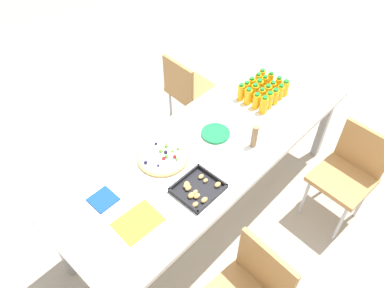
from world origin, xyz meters
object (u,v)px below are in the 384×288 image
(juice_bottle_11, at_px, (272,89))
(cardboard_tube, at_px, (254,136))
(juice_bottle_1, at_px, (258,81))
(juice_bottle_18, at_px, (269,100))
(snack_tray, at_px, (198,189))
(juice_bottle_9, at_px, (248,96))
(juice_bottle_0, at_px, (262,77))
(juice_bottle_12, at_px, (267,92))
(juice_bottle_15, at_px, (285,88))
(plate_stack, at_px, (216,133))
(party_table, at_px, (213,149))
(napkin_stack, at_px, (103,199))
(juice_bottle_6, at_px, (264,84))
(juice_bottle_8, at_px, (254,92))
(juice_bottle_14, at_px, (256,101))
(juice_bottle_17, at_px, (275,96))
(juice_bottle_16, at_px, (280,92))
(paper_folder, at_px, (138,222))
(juice_bottle_3, at_px, (246,89))
(juice_bottle_13, at_px, (261,96))
(juice_bottle_2, at_px, (251,85))
(juice_bottle_10, at_px, (278,84))
(chair_near_left, at_px, (188,89))
(juice_bottle_7, at_px, (259,88))
(fruit_pizza, at_px, (163,157))
(chair_far_left, at_px, (349,171))
(juice_bottle_4, at_px, (241,92))
(juice_bottle_19, at_px, (264,105))

(juice_bottle_11, xyz_separation_m, cardboard_tube, (0.57, 0.24, 0.03))
(juice_bottle_1, relative_size, juice_bottle_18, 0.94)
(juice_bottle_1, relative_size, snack_tray, 0.49)
(juice_bottle_9, bearing_deg, juice_bottle_0, -164.56)
(juice_bottle_12, bearing_deg, juice_bottle_15, 152.87)
(plate_stack, bearing_deg, cardboard_tube, 109.66)
(party_table, distance_m, napkin_stack, 0.86)
(juice_bottle_6, distance_m, juice_bottle_18, 0.21)
(juice_bottle_12, bearing_deg, juice_bottle_8, -43.93)
(juice_bottle_0, bearing_deg, juice_bottle_14, 28.60)
(juice_bottle_17, bearing_deg, juice_bottle_18, -1.24)
(juice_bottle_9, distance_m, juice_bottle_11, 0.23)
(juice_bottle_14, distance_m, juice_bottle_18, 0.10)
(juice_bottle_16, relative_size, cardboard_tube, 0.75)
(juice_bottle_6, xyz_separation_m, paper_folder, (1.53, 0.21, -0.07))
(juice_bottle_3, xyz_separation_m, paper_folder, (1.39, 0.27, -0.06))
(snack_tray, bearing_deg, juice_bottle_13, -166.91)
(juice_bottle_8, distance_m, juice_bottle_13, 0.07)
(juice_bottle_12, distance_m, juice_bottle_17, 0.07)
(juice_bottle_15, bearing_deg, juice_bottle_11, -43.20)
(juice_bottle_2, height_order, juice_bottle_15, juice_bottle_15)
(juice_bottle_10, bearing_deg, juice_bottle_18, 16.65)
(chair_near_left, distance_m, juice_bottle_10, 0.87)
(juice_bottle_13, bearing_deg, juice_bottle_7, -133.67)
(juice_bottle_1, height_order, juice_bottle_14, same)
(juice_bottle_9, distance_m, juice_bottle_15, 0.33)
(juice_bottle_0, xyz_separation_m, fruit_pizza, (1.16, 0.02, -0.05))
(juice_bottle_10, relative_size, juice_bottle_17, 0.98)
(juice_bottle_0, height_order, juice_bottle_8, juice_bottle_8)
(juice_bottle_17, xyz_separation_m, plate_stack, (0.59, -0.10, -0.05))
(juice_bottle_13, relative_size, cardboard_tube, 0.79)
(juice_bottle_9, bearing_deg, party_table, 10.12)
(juice_bottle_11, xyz_separation_m, juice_bottle_14, (0.22, 0.00, 0.00))
(chair_far_left, xyz_separation_m, juice_bottle_9, (0.14, -0.87, 0.31))
(chair_near_left, height_order, juice_bottle_14, juice_bottle_14)
(juice_bottle_1, relative_size, juice_bottle_4, 0.91)
(chair_near_left, xyz_separation_m, juice_bottle_8, (-0.03, 0.70, 0.31))
(juice_bottle_1, distance_m, fruit_pizza, 1.09)
(juice_bottle_3, relative_size, juice_bottle_19, 0.88)
(juice_bottle_11, height_order, juice_bottle_16, juice_bottle_16)
(paper_folder, bearing_deg, juice_bottle_16, -178.09)
(juice_bottle_14, xyz_separation_m, paper_folder, (1.31, 0.12, -0.06))
(juice_bottle_14, height_order, juice_bottle_15, same)
(juice_bottle_13, bearing_deg, juice_bottle_3, -89.30)
(party_table, bearing_deg, plate_stack, -150.30)
(juice_bottle_13, bearing_deg, juice_bottle_17, 133.41)
(juice_bottle_18, bearing_deg, juice_bottle_9, -64.33)
(juice_bottle_8, distance_m, snack_tray, 1.03)
(juice_bottle_2, relative_size, juice_bottle_11, 1.01)
(juice_bottle_2, height_order, juice_bottle_8, juice_bottle_8)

